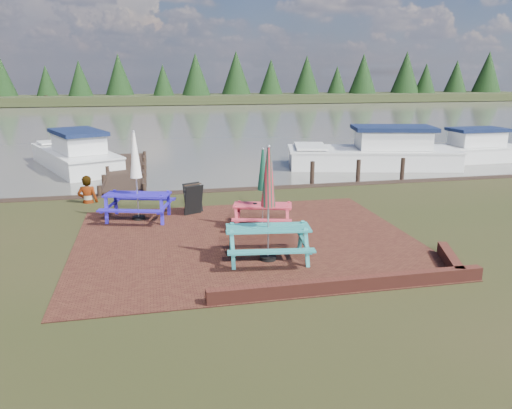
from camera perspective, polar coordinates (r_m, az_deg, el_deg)
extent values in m
plane|color=black|center=(12.55, -0.24, -5.60)|extent=(120.00, 120.00, 0.00)
cube|color=#3A1912|center=(13.46, -1.11, -4.10)|extent=(9.00, 7.50, 0.02)
cube|color=#4C1E16|center=(10.61, 10.78, -8.96)|extent=(6.00, 0.22, 0.30)
cube|color=#4C1E16|center=(12.53, 21.30, -5.95)|extent=(0.82, 1.77, 0.30)
cube|color=#4D4B42|center=(48.76, -9.33, 9.52)|extent=(120.00, 60.00, 0.02)
cube|color=black|center=(77.64, -10.51, 11.76)|extent=(120.00, 10.00, 1.20)
cube|color=teal|center=(11.83, 1.40, -2.70)|extent=(2.07, 1.02, 0.04)
cube|color=teal|center=(11.23, 1.80, -5.41)|extent=(2.00, 0.52, 0.04)
cube|color=teal|center=(12.64, 1.03, -3.06)|extent=(2.00, 0.52, 0.04)
cube|color=teal|center=(11.91, -2.75, -4.67)|extent=(0.31, 1.72, 0.82)
cube|color=teal|center=(12.08, 5.46, -4.43)|extent=(0.31, 1.72, 0.82)
cylinder|color=black|center=(12.09, 1.38, -6.14)|extent=(0.40, 0.40, 0.11)
cylinder|color=#B2B2B7|center=(11.68, 1.42, -0.06)|extent=(0.04, 0.04, 2.76)
cone|color=#B01926|center=(11.52, 1.44, 3.12)|extent=(0.35, 0.35, 1.38)
cube|color=#BE3040|center=(14.36, 0.76, -0.06)|extent=(1.78, 1.07, 0.04)
cube|color=#BE3040|center=(13.83, 0.64, -1.81)|extent=(1.67, 0.66, 0.04)
cube|color=#BE3040|center=(15.04, 0.86, -0.43)|extent=(1.67, 0.66, 0.04)
cube|color=#BE3040|center=(14.50, -2.11, -1.33)|extent=(0.46, 1.42, 0.69)
cube|color=#BE3040|center=(14.44, 3.63, -1.42)|extent=(0.46, 1.42, 0.69)
cylinder|color=black|center=(14.54, 0.75, -2.50)|extent=(0.33, 0.33, 0.09)
cylinder|color=#B2B2B7|center=(14.25, 0.77, 1.78)|extent=(0.03, 0.03, 2.32)
cone|color=#0F3726|center=(14.13, 0.77, 3.98)|extent=(0.30, 0.30, 1.16)
cube|color=#2315A4|center=(15.55, -13.40, 1.12)|extent=(2.08, 1.27, 0.04)
cube|color=#2315A4|center=(14.95, -14.16, -0.72)|extent=(1.94, 0.80, 0.04)
cube|color=#2315A4|center=(16.30, -12.57, 0.66)|extent=(1.94, 0.80, 0.04)
cube|color=#2315A4|center=(15.92, -16.21, -0.24)|extent=(0.56, 1.64, 0.80)
cube|color=#2315A4|center=(15.41, -10.32, -0.37)|extent=(0.56, 1.64, 0.80)
cylinder|color=black|center=(15.74, -13.24, -1.52)|extent=(0.39, 0.39, 0.11)
cylinder|color=#B2B2B7|center=(15.43, -13.52, 3.11)|extent=(0.04, 0.04, 2.71)
cone|color=white|center=(15.31, -13.67, 5.49)|extent=(0.35, 0.35, 1.35)
cube|color=black|center=(15.79, -7.13, 0.48)|extent=(0.65, 0.46, 0.97)
cube|color=black|center=(16.11, -7.24, 0.76)|extent=(0.65, 0.46, 0.97)
cube|color=black|center=(15.84, -7.24, 2.27)|extent=(0.57, 0.28, 0.03)
cube|color=black|center=(23.42, -14.58, 3.89)|extent=(1.60, 9.00, 0.06)
cube|color=black|center=(23.46, -16.41, 3.91)|extent=(0.08, 9.00, 0.08)
cube|color=black|center=(23.39, -12.75, 4.12)|extent=(0.08, 9.00, 0.08)
cylinder|color=black|center=(19.13, -17.40, 0.61)|extent=(0.16, 0.16, 1.00)
cylinder|color=black|center=(19.04, -12.61, 0.88)|extent=(0.16, 0.16, 1.00)
cube|color=silver|center=(26.26, -19.95, 4.67)|extent=(5.06, 7.60, 1.03)
cube|color=silver|center=(26.18, -20.05, 5.82)|extent=(5.16, 7.75, 0.08)
cube|color=silver|center=(25.29, -19.63, 6.70)|extent=(2.81, 3.48, 0.87)
cube|color=#0E1734|center=(25.23, -19.73, 7.81)|extent=(3.16, 3.95, 0.19)
cube|color=silver|center=(28.80, -21.52, 6.70)|extent=(2.44, 2.01, 0.10)
cube|color=silver|center=(25.52, 13.07, 4.94)|extent=(8.51, 4.57, 1.08)
cube|color=silver|center=(25.43, 13.15, 6.18)|extent=(8.68, 4.66, 0.09)
cube|color=silver|center=(25.58, 15.36, 7.26)|extent=(3.77, 2.74, 0.92)
cube|color=#0E1734|center=(25.53, 15.44, 8.41)|extent=(4.29, 3.07, 0.19)
cube|color=silver|center=(24.96, 6.21, 6.65)|extent=(1.96, 2.65, 0.11)
cube|color=silver|center=(28.70, 22.60, 5.15)|extent=(6.05, 2.23, 0.93)
cube|color=silver|center=(28.63, 22.70, 6.10)|extent=(6.17, 2.28, 0.07)
cube|color=silver|center=(29.00, 23.95, 6.96)|extent=(2.55, 1.58, 0.79)
cube|color=#0E1734|center=(28.95, 24.05, 7.83)|extent=(2.92, 1.75, 0.17)
cube|color=silver|center=(27.35, 18.80, 6.35)|extent=(1.11, 1.83, 0.09)
imported|color=gray|center=(18.07, -18.87, 3.11)|extent=(0.75, 0.55, 1.91)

